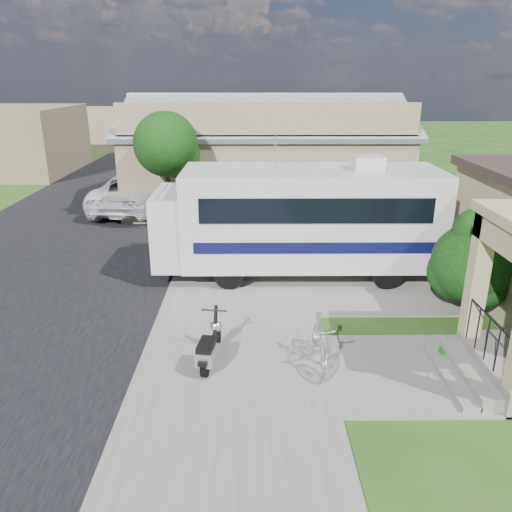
{
  "coord_description": "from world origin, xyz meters",
  "views": [
    {
      "loc": [
        -0.59,
        -9.8,
        5.73
      ],
      "look_at": [
        -0.5,
        2.5,
        1.3
      ],
      "focal_mm": 35.0,
      "sensor_mm": 36.0,
      "label": 1
    }
  ],
  "objects_px": {
    "scooter": "(210,347)",
    "bicycle": "(320,345)",
    "shrub": "(475,259)",
    "garden_hose": "(448,355)",
    "van": "(157,162)",
    "motorhome": "(300,217)",
    "pickup_truck": "(139,190)"
  },
  "relations": [
    {
      "from": "shrub",
      "to": "bicycle",
      "type": "relative_size",
      "value": 1.59
    },
    {
      "from": "scooter",
      "to": "van",
      "type": "xyz_separation_m",
      "value": [
        -4.81,
        20.88,
        0.48
      ]
    },
    {
      "from": "motorhome",
      "to": "pickup_truck",
      "type": "distance_m",
      "value": 10.43
    },
    {
      "from": "van",
      "to": "motorhome",
      "type": "bearing_deg",
      "value": -72.69
    },
    {
      "from": "scooter",
      "to": "pickup_truck",
      "type": "xyz_separation_m",
      "value": [
        -4.25,
        13.26,
        0.41
      ]
    },
    {
      "from": "garden_hose",
      "to": "bicycle",
      "type": "bearing_deg",
      "value": -174.15
    },
    {
      "from": "scooter",
      "to": "bicycle",
      "type": "relative_size",
      "value": 0.9
    },
    {
      "from": "motorhome",
      "to": "garden_hose",
      "type": "xyz_separation_m",
      "value": [
        2.8,
        -4.93,
        -1.73
      ]
    },
    {
      "from": "bicycle",
      "to": "van",
      "type": "distance_m",
      "value": 22.08
    },
    {
      "from": "scooter",
      "to": "van",
      "type": "distance_m",
      "value": 21.43
    },
    {
      "from": "van",
      "to": "shrub",
      "type": "bearing_deg",
      "value": -65.31
    },
    {
      "from": "shrub",
      "to": "garden_hose",
      "type": "bearing_deg",
      "value": -120.22
    },
    {
      "from": "pickup_truck",
      "to": "motorhome",
      "type": "bearing_deg",
      "value": 135.49
    },
    {
      "from": "motorhome",
      "to": "pickup_truck",
      "type": "xyz_separation_m",
      "value": [
        -6.54,
        8.07,
        -0.95
      ]
    },
    {
      "from": "scooter",
      "to": "garden_hose",
      "type": "bearing_deg",
      "value": 11.02
    },
    {
      "from": "van",
      "to": "garden_hose",
      "type": "xyz_separation_m",
      "value": [
        9.9,
        -20.62,
        -0.85
      ]
    },
    {
      "from": "motorhome",
      "to": "van",
      "type": "relative_size",
      "value": 1.27
    },
    {
      "from": "garden_hose",
      "to": "motorhome",
      "type": "bearing_deg",
      "value": 119.55
    },
    {
      "from": "motorhome",
      "to": "van",
      "type": "xyz_separation_m",
      "value": [
        -7.1,
        15.69,
        -0.88
      ]
    },
    {
      "from": "garden_hose",
      "to": "van",
      "type": "bearing_deg",
      "value": 115.64
    },
    {
      "from": "motorhome",
      "to": "garden_hose",
      "type": "bearing_deg",
      "value": -60.47
    },
    {
      "from": "motorhome",
      "to": "scooter",
      "type": "distance_m",
      "value": 5.84
    },
    {
      "from": "bicycle",
      "to": "garden_hose",
      "type": "relative_size",
      "value": 4.29
    },
    {
      "from": "shrub",
      "to": "garden_hose",
      "type": "relative_size",
      "value": 6.81
    },
    {
      "from": "motorhome",
      "to": "van",
      "type": "bearing_deg",
      "value": 114.34
    },
    {
      "from": "pickup_truck",
      "to": "shrub",
      "type": "bearing_deg",
      "value": 141.71
    },
    {
      "from": "pickup_truck",
      "to": "bicycle",
      "type": "bearing_deg",
      "value": 122.61
    },
    {
      "from": "bicycle",
      "to": "garden_hose",
      "type": "height_order",
      "value": "bicycle"
    },
    {
      "from": "bicycle",
      "to": "pickup_truck",
      "type": "xyz_separation_m",
      "value": [
        -6.52,
        13.29,
        0.35
      ]
    },
    {
      "from": "scooter",
      "to": "bicycle",
      "type": "distance_m",
      "value": 2.28
    },
    {
      "from": "bicycle",
      "to": "van",
      "type": "bearing_deg",
      "value": 107.21
    },
    {
      "from": "scooter",
      "to": "van",
      "type": "relative_size",
      "value": 0.24
    }
  ]
}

